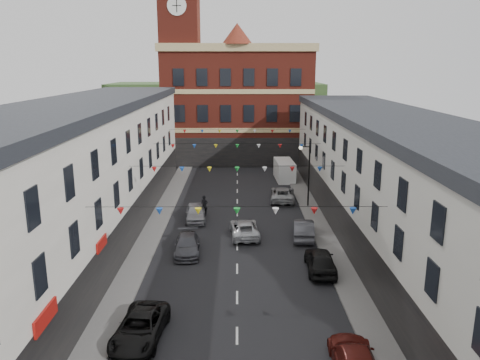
{
  "coord_description": "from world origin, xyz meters",
  "views": [
    {
      "loc": [
        0.04,
        -29.04,
        13.28
      ],
      "look_at": [
        0.23,
        7.15,
        4.39
      ],
      "focal_mm": 35.0,
      "sensor_mm": 36.0,
      "label": 1
    }
  ],
  "objects_px": {
    "car_left_e": "(196,213)",
    "car_right_d": "(321,261)",
    "car_left_c": "(140,327)",
    "street_lamp": "(307,168)",
    "car_right_c": "(355,360)",
    "pedestrian": "(204,205)",
    "moving_car": "(244,228)",
    "white_van": "(284,170)",
    "car_right_e": "(303,229)",
    "car_right_f": "(282,194)",
    "car_left_d": "(187,245)"
  },
  "relations": [
    {
      "from": "pedestrian",
      "to": "car_left_d",
      "type": "bearing_deg",
      "value": -80.98
    },
    {
      "from": "car_right_e",
      "to": "street_lamp",
      "type": "bearing_deg",
      "value": -93.27
    },
    {
      "from": "car_left_e",
      "to": "car_right_c",
      "type": "bearing_deg",
      "value": -72.39
    },
    {
      "from": "car_left_e",
      "to": "pedestrian",
      "type": "distance_m",
      "value": 1.65
    },
    {
      "from": "car_right_c",
      "to": "street_lamp",
      "type": "bearing_deg",
      "value": -90.35
    },
    {
      "from": "street_lamp",
      "to": "car_right_e",
      "type": "height_order",
      "value": "street_lamp"
    },
    {
      "from": "car_right_f",
      "to": "white_van",
      "type": "bearing_deg",
      "value": -92.06
    },
    {
      "from": "car_right_c",
      "to": "white_van",
      "type": "bearing_deg",
      "value": -87.87
    },
    {
      "from": "car_right_f",
      "to": "car_right_c",
      "type": "bearing_deg",
      "value": 96.0
    },
    {
      "from": "car_right_c",
      "to": "pedestrian",
      "type": "distance_m",
      "value": 24.03
    },
    {
      "from": "car_right_c",
      "to": "car_left_c",
      "type": "bearing_deg",
      "value": -12.58
    },
    {
      "from": "street_lamp",
      "to": "car_left_e",
      "type": "height_order",
      "value": "street_lamp"
    },
    {
      "from": "car_left_c",
      "to": "white_van",
      "type": "relative_size",
      "value": 0.91
    },
    {
      "from": "car_right_e",
      "to": "white_van",
      "type": "xyz_separation_m",
      "value": [
        0.37,
        19.38,
        0.42
      ]
    },
    {
      "from": "car_right_f",
      "to": "pedestrian",
      "type": "bearing_deg",
      "value": 36.46
    },
    {
      "from": "car_left_c",
      "to": "car_right_c",
      "type": "relative_size",
      "value": 1.01
    },
    {
      "from": "car_right_f",
      "to": "moving_car",
      "type": "relative_size",
      "value": 1.09
    },
    {
      "from": "street_lamp",
      "to": "car_left_c",
      "type": "relative_size",
      "value": 1.27
    },
    {
      "from": "car_left_c",
      "to": "car_right_e",
      "type": "distance_m",
      "value": 17.29
    },
    {
      "from": "car_left_c",
      "to": "moving_car",
      "type": "bearing_deg",
      "value": 74.15
    },
    {
      "from": "car_left_e",
      "to": "moving_car",
      "type": "relative_size",
      "value": 0.9
    },
    {
      "from": "car_left_c",
      "to": "pedestrian",
      "type": "relative_size",
      "value": 2.57
    },
    {
      "from": "car_left_e",
      "to": "car_right_e",
      "type": "relative_size",
      "value": 0.95
    },
    {
      "from": "street_lamp",
      "to": "white_van",
      "type": "bearing_deg",
      "value": 94.86
    },
    {
      "from": "white_van",
      "to": "car_left_d",
      "type": "bearing_deg",
      "value": -114.87
    },
    {
      "from": "car_left_e",
      "to": "car_left_d",
      "type": "bearing_deg",
      "value": -94.87
    },
    {
      "from": "car_right_d",
      "to": "moving_car",
      "type": "xyz_separation_m",
      "value": [
        -4.92,
        6.62,
        -0.12
      ]
    },
    {
      "from": "car_left_d",
      "to": "car_left_e",
      "type": "bearing_deg",
      "value": 86.46
    },
    {
      "from": "street_lamp",
      "to": "car_right_c",
      "type": "xyz_separation_m",
      "value": [
        -1.38,
        -25.02,
        -3.22
      ]
    },
    {
      "from": "car_right_c",
      "to": "moving_car",
      "type": "distance_m",
      "value": 17.8
    },
    {
      "from": "car_left_c",
      "to": "car_left_e",
      "type": "bearing_deg",
      "value": 91.0
    },
    {
      "from": "street_lamp",
      "to": "moving_car",
      "type": "xyz_separation_m",
      "value": [
        -5.97,
        -7.83,
        -3.26
      ]
    },
    {
      "from": "car_left_c",
      "to": "car_right_d",
      "type": "bearing_deg",
      "value": 41.81
    },
    {
      "from": "car_left_c",
      "to": "car_right_f",
      "type": "relative_size",
      "value": 0.93
    },
    {
      "from": "car_right_e",
      "to": "pedestrian",
      "type": "relative_size",
      "value": 2.41
    },
    {
      "from": "street_lamp",
      "to": "car_left_d",
      "type": "xyz_separation_m",
      "value": [
        -10.18,
        -11.3,
        -3.26
      ]
    },
    {
      "from": "car_right_e",
      "to": "moving_car",
      "type": "height_order",
      "value": "car_right_e"
    },
    {
      "from": "car_right_c",
      "to": "pedestrian",
      "type": "height_order",
      "value": "pedestrian"
    },
    {
      "from": "car_right_e",
      "to": "car_right_f",
      "type": "height_order",
      "value": "car_right_e"
    },
    {
      "from": "car_right_d",
      "to": "street_lamp",
      "type": "bearing_deg",
      "value": -92.25
    },
    {
      "from": "car_left_e",
      "to": "car_right_d",
      "type": "bearing_deg",
      "value": -54.06
    },
    {
      "from": "car_left_e",
      "to": "car_right_e",
      "type": "xyz_separation_m",
      "value": [
        8.89,
        -4.26,
        0.02
      ]
    },
    {
      "from": "car_left_c",
      "to": "car_right_d",
      "type": "distance_m",
      "value": 12.94
    },
    {
      "from": "car_left_e",
      "to": "moving_car",
      "type": "xyz_separation_m",
      "value": [
        4.24,
        -3.9,
        -0.07
      ]
    },
    {
      "from": "street_lamp",
      "to": "car_left_d",
      "type": "distance_m",
      "value": 15.55
    },
    {
      "from": "car_left_e",
      "to": "car_right_f",
      "type": "relative_size",
      "value": 0.83
    },
    {
      "from": "car_left_e",
      "to": "white_van",
      "type": "height_order",
      "value": "white_van"
    },
    {
      "from": "car_right_c",
      "to": "car_right_d",
      "type": "relative_size",
      "value": 1.05
    },
    {
      "from": "street_lamp",
      "to": "car_right_c",
      "type": "distance_m",
      "value": 25.27
    },
    {
      "from": "car_left_d",
      "to": "car_right_c",
      "type": "bearing_deg",
      "value": -61.11
    }
  ]
}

